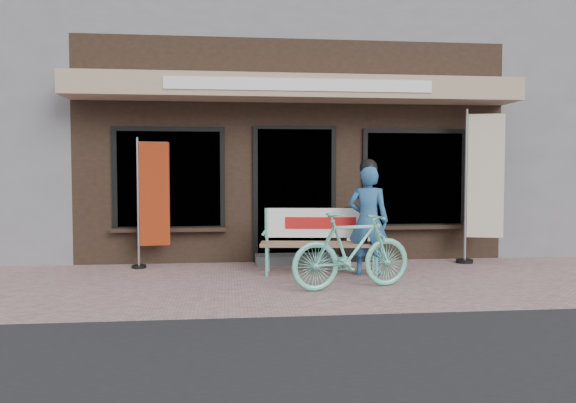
{
  "coord_description": "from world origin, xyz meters",
  "views": [
    {
      "loc": [
        -1.08,
        -7.04,
        1.46
      ],
      "look_at": [
        -0.25,
        0.7,
        1.05
      ],
      "focal_mm": 35.0,
      "sensor_mm": 36.0,
      "label": 1
    }
  ],
  "objects": [
    {
      "name": "storefront",
      "position": [
        0.0,
        4.96,
        2.99
      ],
      "size": [
        7.0,
        6.77,
        6.0
      ],
      "color": "black",
      "rests_on": "ground"
    },
    {
      "name": "bicycle",
      "position": [
        0.45,
        -0.23,
        0.48
      ],
      "size": [
        1.66,
        0.81,
        0.96
      ],
      "primitive_type": "imported",
      "rotation": [
        0.0,
        0.0,
        1.81
      ],
      "color": "#68CBB1",
      "rests_on": "ground"
    },
    {
      "name": "nobori_cream",
      "position": [
        2.94,
        1.48,
        1.27
      ],
      "size": [
        0.73,
        0.34,
        2.46
      ],
      "rotation": [
        0.0,
        0.0,
        -0.28
      ],
      "color": "gray",
      "rests_on": "ground"
    },
    {
      "name": "nobori_red",
      "position": [
        -2.23,
        1.65,
        1.02
      ],
      "size": [
        0.59,
        0.25,
        1.98
      ],
      "rotation": [
        0.0,
        0.0,
        0.16
      ],
      "color": "gray",
      "rests_on": "ground"
    },
    {
      "name": "bench",
      "position": [
        0.25,
        0.91,
        0.55
      ],
      "size": [
        1.76,
        0.66,
        0.93
      ],
      "rotation": [
        0.0,
        0.0,
        -0.13
      ],
      "color": "#68CBB1",
      "rests_on": "ground"
    },
    {
      "name": "person",
      "position": [
        0.89,
        0.67,
        0.81
      ],
      "size": [
        0.66,
        0.54,
        1.64
      ],
      "rotation": [
        0.0,
        0.0,
        -0.35
      ],
      "color": "#29588D",
      "rests_on": "ground"
    },
    {
      "name": "menu_stand",
      "position": [
        1.02,
        1.85,
        0.46
      ],
      "size": [
        0.45,
        0.14,
        0.9
      ],
      "rotation": [
        0.0,
        0.0,
        -0.1
      ],
      "color": "black",
      "rests_on": "ground"
    },
    {
      "name": "ground",
      "position": [
        0.0,
        0.0,
        0.0
      ],
      "size": [
        70.0,
        70.0,
        0.0
      ],
      "primitive_type": "plane",
      "color": "#A47F7D",
      "rests_on": "ground"
    }
  ]
}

